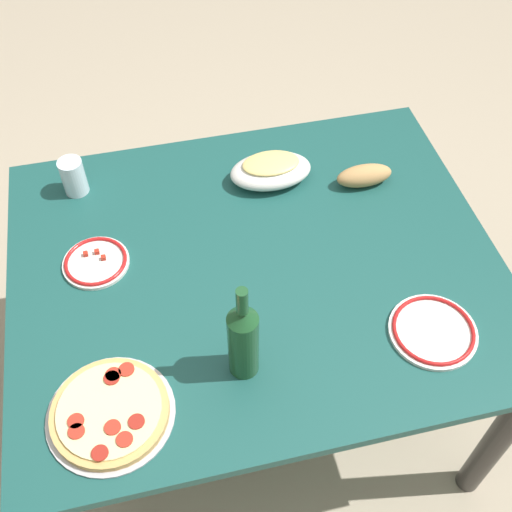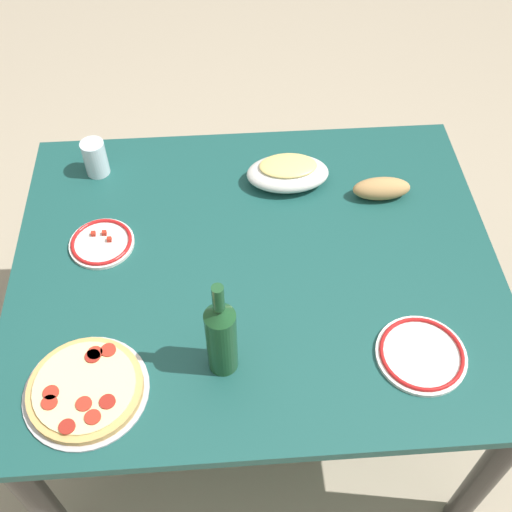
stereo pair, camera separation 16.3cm
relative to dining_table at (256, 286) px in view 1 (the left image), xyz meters
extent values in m
plane|color=tan|center=(0.00, 0.00, -0.61)|extent=(8.00, 8.00, 0.00)
cube|color=#194C47|center=(0.00, 0.00, 0.09)|extent=(1.29, 1.06, 0.03)
cylinder|color=#33302D|center=(-0.58, -0.47, -0.27)|extent=(0.07, 0.07, 0.68)
cylinder|color=#33302D|center=(0.58, -0.47, -0.27)|extent=(0.07, 0.07, 0.68)
cylinder|color=#33302D|center=(-0.58, 0.47, -0.27)|extent=(0.07, 0.07, 0.68)
cylinder|color=#B7B7BC|center=(0.41, 0.35, 0.11)|extent=(0.29, 0.29, 0.01)
cylinder|color=tan|center=(0.41, 0.35, 0.12)|extent=(0.26, 0.26, 0.02)
cylinder|color=beige|center=(0.41, 0.35, 0.13)|extent=(0.23, 0.23, 0.01)
cylinder|color=maroon|center=(0.35, 0.39, 0.13)|extent=(0.04, 0.04, 0.00)
cylinder|color=maroon|center=(0.40, 0.27, 0.13)|extent=(0.04, 0.04, 0.00)
cylinder|color=#B22D1E|center=(0.39, 0.26, 0.13)|extent=(0.04, 0.04, 0.00)
cylinder|color=#B22D1E|center=(0.48, 0.36, 0.13)|extent=(0.04, 0.04, 0.00)
cylinder|color=#B22D1E|center=(0.38, 0.42, 0.13)|extent=(0.04, 0.04, 0.00)
cylinder|color=#B22D1E|center=(0.48, 0.38, 0.13)|extent=(0.04, 0.04, 0.00)
cylinder|color=#B22D1E|center=(0.40, 0.39, 0.13)|extent=(0.04, 0.04, 0.00)
cylinder|color=maroon|center=(0.44, 0.44, 0.13)|extent=(0.04, 0.04, 0.00)
cylinder|color=#B22D1E|center=(0.36, 0.26, 0.13)|extent=(0.04, 0.04, 0.00)
ellipsoid|color=white|center=(-0.11, -0.30, 0.14)|extent=(0.24, 0.15, 0.07)
ellipsoid|color=#AD2819|center=(-0.11, -0.30, 0.15)|extent=(0.20, 0.12, 0.03)
ellipsoid|color=#EACC75|center=(-0.11, -0.30, 0.17)|extent=(0.17, 0.10, 0.02)
cylinder|color=#194723|center=(0.10, 0.29, 0.20)|extent=(0.07, 0.07, 0.20)
cone|color=#194723|center=(0.10, 0.29, 0.32)|extent=(0.07, 0.07, 0.03)
cylinder|color=#194723|center=(0.10, 0.29, 0.37)|extent=(0.03, 0.03, 0.07)
cylinder|color=silver|center=(0.45, -0.38, 0.16)|extent=(0.07, 0.07, 0.11)
cylinder|color=white|center=(-0.37, 0.31, 0.11)|extent=(0.22, 0.22, 0.01)
torus|color=red|center=(-0.37, 0.31, 0.12)|extent=(0.20, 0.20, 0.01)
cylinder|color=white|center=(0.41, -0.09, 0.11)|extent=(0.18, 0.18, 0.01)
torus|color=red|center=(0.41, -0.09, 0.12)|extent=(0.16, 0.16, 0.01)
cube|color=#AD2819|center=(0.41, -0.12, 0.12)|extent=(0.01, 0.01, 0.01)
cube|color=#AD2819|center=(0.44, -0.12, 0.12)|extent=(0.01, 0.01, 0.01)
cube|color=#AD2819|center=(0.39, -0.10, 0.12)|extent=(0.01, 0.01, 0.01)
ellipsoid|color=tan|center=(-0.38, -0.22, 0.13)|extent=(0.17, 0.07, 0.06)
camera|label=1|loc=(0.23, 1.00, 1.40)|focal=43.87mm
camera|label=2|loc=(0.07, 1.03, 1.40)|focal=43.87mm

